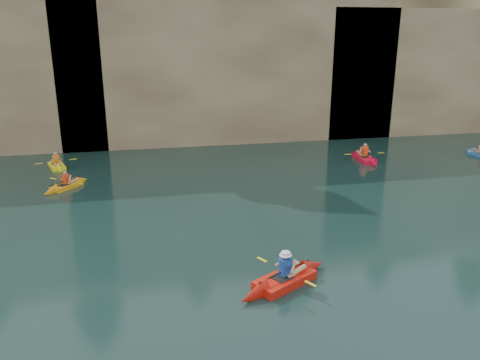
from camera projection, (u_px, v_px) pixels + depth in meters
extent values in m
plane|color=black|center=(324.00, 312.00, 13.39)|extent=(160.00, 160.00, 0.00)
cube|color=tan|center=(193.00, 54.00, 39.58)|extent=(70.00, 16.00, 12.00)
cube|color=tan|center=(234.00, 63.00, 33.18)|extent=(24.00, 2.40, 11.40)
cube|color=tan|center=(478.00, 69.00, 37.46)|extent=(26.00, 2.40, 9.84)
cube|color=black|center=(152.00, 125.00, 32.58)|extent=(3.50, 1.00, 3.20)
cube|color=black|center=(340.00, 109.00, 35.22)|extent=(5.00, 1.00, 4.50)
cube|color=red|center=(285.00, 280.00, 14.86)|extent=(2.95, 2.18, 0.33)
cone|color=red|center=(312.00, 266.00, 15.72)|extent=(1.31, 1.25, 0.86)
cone|color=red|center=(254.00, 295.00, 14.01)|extent=(1.31, 1.25, 0.86)
cube|color=black|center=(282.00, 277.00, 14.73)|extent=(0.74, 0.74, 0.04)
cube|color=#1A3F93|center=(285.00, 267.00, 14.73)|extent=(0.44, 0.39, 0.55)
sphere|color=tan|center=(286.00, 255.00, 14.61)|extent=(0.23, 0.23, 0.23)
cylinder|color=black|center=(285.00, 271.00, 14.77)|extent=(2.02, 1.15, 0.04)
cube|color=#FFEE15|center=(262.00, 260.00, 15.52)|extent=(0.27, 0.41, 0.02)
cube|color=#FFEE15|center=(310.00, 284.00, 14.02)|extent=(0.27, 0.41, 0.02)
cylinder|color=white|center=(286.00, 254.00, 14.60)|extent=(0.39, 0.39, 0.11)
cube|color=orange|center=(66.00, 186.00, 24.20)|extent=(1.99, 2.22, 0.25)
cone|color=orange|center=(82.00, 180.00, 25.12)|extent=(1.04, 1.06, 0.68)
cone|color=orange|center=(50.00, 192.00, 23.29)|extent=(1.04, 1.06, 0.68)
cube|color=black|center=(64.00, 185.00, 24.05)|extent=(0.68, 0.70, 0.04)
cube|color=red|center=(66.00, 179.00, 24.10)|extent=(0.35, 0.37, 0.46)
sphere|color=tan|center=(65.00, 173.00, 24.00)|extent=(0.19, 0.19, 0.19)
cylinder|color=black|center=(66.00, 181.00, 24.12)|extent=(1.30, 1.59, 0.04)
cube|color=#FFEE15|center=(53.00, 178.00, 24.52)|extent=(0.38, 0.33, 0.02)
cube|color=#FFEE15|center=(79.00, 183.00, 23.73)|extent=(0.38, 0.33, 0.02)
cube|color=red|center=(364.00, 158.00, 29.53)|extent=(1.00, 2.86, 0.30)
cone|color=red|center=(356.00, 153.00, 30.77)|extent=(0.86, 1.04, 0.81)
cone|color=red|center=(373.00, 163.00, 28.28)|extent=(0.86, 1.04, 0.81)
cube|color=black|center=(365.00, 157.00, 29.35)|extent=(0.54, 0.58, 0.04)
cube|color=#F64514|center=(365.00, 151.00, 29.40)|extent=(0.26, 0.38, 0.54)
sphere|color=tan|center=(365.00, 145.00, 29.28)|extent=(0.23, 0.23, 0.23)
cylinder|color=black|center=(365.00, 154.00, 29.44)|extent=(0.17, 2.40, 0.04)
cube|color=#FFEE15|center=(348.00, 154.00, 29.27)|extent=(0.42, 0.10, 0.02)
cube|color=#FFEE15|center=(381.00, 153.00, 29.61)|extent=(0.42, 0.10, 0.02)
cube|color=#FDF615|center=(57.00, 166.00, 27.83)|extent=(1.44, 2.38, 0.27)
cone|color=#FDF615|center=(60.00, 170.00, 26.96)|extent=(0.94, 0.99, 0.72)
cone|color=#FDF615|center=(53.00, 162.00, 28.69)|extent=(0.94, 0.99, 0.72)
cube|color=black|center=(56.00, 164.00, 27.92)|extent=(0.61, 0.67, 0.04)
cube|color=orange|center=(56.00, 160.00, 27.71)|extent=(0.31, 0.38, 0.48)
sphere|color=tan|center=(55.00, 154.00, 27.61)|extent=(0.20, 0.20, 0.20)
cylinder|color=black|center=(56.00, 161.00, 27.75)|extent=(0.73, 2.04, 0.04)
cube|color=#FFEE15|center=(73.00, 159.00, 28.23)|extent=(0.42, 0.21, 0.02)
cube|color=#FFEE15|center=(39.00, 164.00, 27.27)|extent=(0.42, 0.21, 0.02)
cone|color=#3B76CA|center=(469.00, 150.00, 31.54)|extent=(0.75, 0.93, 0.72)
cube|color=#FFEE15|center=(470.00, 151.00, 30.10)|extent=(0.42, 0.09, 0.02)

